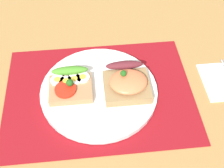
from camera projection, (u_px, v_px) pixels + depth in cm
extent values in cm
cube|color=#A47A42|center=(99.00, 98.00, 69.80)|extent=(120.00, 90.00, 3.20)
cube|color=maroon|center=(99.00, 93.00, 68.46)|extent=(43.05, 31.57, 0.30)
cylinder|color=white|center=(99.00, 91.00, 67.83)|extent=(26.67, 26.67, 1.34)
cube|color=#AB7B51|center=(71.00, 90.00, 66.16)|extent=(9.50, 7.66, 1.69)
cylinder|color=red|center=(65.00, 89.00, 64.74)|extent=(4.74, 4.74, 0.60)
ellipsoid|color=#478C28|center=(70.00, 70.00, 67.51)|extent=(8.36, 2.20, 1.80)
sphere|color=#1E5919|center=(70.00, 83.00, 64.44)|extent=(1.60, 1.60, 1.60)
cylinder|color=white|center=(57.00, 80.00, 66.48)|extent=(3.13, 3.13, 0.50)
cylinder|color=yellow|center=(57.00, 79.00, 66.22)|extent=(1.41, 1.41, 0.16)
cylinder|color=white|center=(66.00, 82.00, 66.23)|extent=(3.13, 3.13, 0.50)
cylinder|color=yellow|center=(66.00, 81.00, 65.98)|extent=(1.41, 1.41, 0.16)
cylinder|color=white|center=(74.00, 79.00, 66.64)|extent=(3.13, 3.13, 0.50)
cylinder|color=yellow|center=(74.00, 78.00, 66.39)|extent=(1.41, 1.41, 0.16)
cylinder|color=white|center=(83.00, 78.00, 67.01)|extent=(3.13, 3.13, 0.50)
cylinder|color=yellow|center=(83.00, 77.00, 66.75)|extent=(1.41, 1.41, 0.16)
cube|color=#94774B|center=(127.00, 87.00, 66.43)|extent=(10.18, 9.00, 2.07)
ellipsoid|color=#E97447|center=(128.00, 82.00, 64.75)|extent=(8.35, 7.20, 2.02)
ellipsoid|color=#5B1F26|center=(124.00, 65.00, 68.06)|extent=(8.65, 2.20, 1.80)
sphere|color=#1E5919|center=(124.00, 74.00, 63.87)|extent=(1.40, 1.40, 1.40)
cube|color=#B7B7BC|center=(223.00, 64.00, 73.58)|extent=(0.32, 2.80, 0.32)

